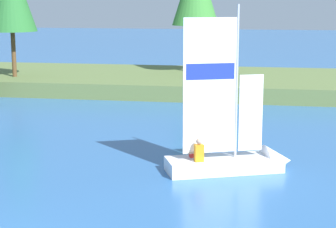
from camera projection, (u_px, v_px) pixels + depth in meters
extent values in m
cube|color=#5B703D|center=(170.00, 81.00, 36.92)|extent=(80.00, 10.11, 0.87)
cylinder|color=brown|center=(14.00, 54.00, 35.52)|extent=(0.26, 0.26, 2.70)
cylinder|color=brown|center=(195.00, 49.00, 37.73)|extent=(0.40, 0.40, 2.97)
cube|color=white|center=(224.00, 164.00, 19.13)|extent=(3.89, 2.55, 0.45)
cone|color=white|center=(278.00, 161.00, 19.51)|extent=(1.28, 1.39, 1.12)
cylinder|color=#B7B7BC|center=(237.00, 82.00, 18.70)|extent=(0.08, 0.08, 4.86)
cube|color=white|center=(210.00, 86.00, 18.53)|extent=(1.62, 0.68, 4.21)
cube|color=#1E33B2|center=(210.00, 71.00, 18.45)|extent=(1.46, 0.62, 0.50)
cube|color=white|center=(251.00, 113.00, 18.99)|extent=(0.74, 0.32, 2.46)
cylinder|color=#B7B7BC|center=(209.00, 152.00, 18.94)|extent=(1.63, 0.71, 0.06)
cube|color=orange|center=(199.00, 153.00, 18.58)|extent=(0.33, 0.29, 0.54)
sphere|color=tan|center=(199.00, 141.00, 18.51)|extent=(0.20, 0.20, 0.20)
cube|color=red|center=(194.00, 149.00, 19.10)|extent=(0.33, 0.29, 0.55)
sphere|color=tan|center=(194.00, 137.00, 19.03)|extent=(0.20, 0.20, 0.20)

